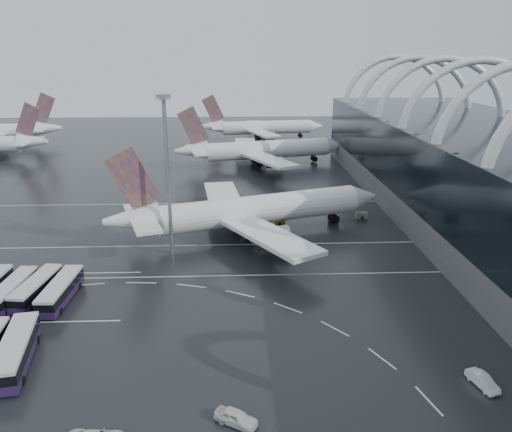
{
  "coord_description": "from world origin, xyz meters",
  "views": [
    {
      "loc": [
        6.38,
        -78.11,
        35.78
      ],
      "look_at": [
        9.97,
        8.44,
        7.0
      ],
      "focal_mm": 35.0,
      "sensor_mm": 36.0,
      "label": 1
    }
  ],
  "objects_px": {
    "jet_remote_far": "(5,131)",
    "floodlight_mast": "(167,157)",
    "van_curve_c": "(483,381)",
    "airliner_main": "(248,212)",
    "bus_row_near_b": "(12,290)",
    "bus_row_near_c": "(36,288)",
    "gse_cart_belly_a": "(280,221)",
    "gse_cart_belly_b": "(333,217)",
    "van_curve_b": "(236,417)",
    "bus_row_near_d": "(61,291)",
    "airliner_gate_b": "(259,150)",
    "bus_row_far_c": "(16,351)",
    "gse_cart_belly_d": "(362,215)",
    "gse_cart_belly_c": "(265,230)",
    "airliner_gate_c": "(260,128)"
  },
  "relations": [
    {
      "from": "bus_row_near_c",
      "to": "gse_cart_belly_b",
      "type": "xyz_separation_m",
      "value": [
        51.97,
        34.62,
        -1.03
      ]
    },
    {
      "from": "airliner_gate_c",
      "to": "floodlight_mast",
      "type": "bearing_deg",
      "value": -107.78
    },
    {
      "from": "bus_row_near_c",
      "to": "gse_cart_belly_d",
      "type": "distance_m",
      "value": 68.6
    },
    {
      "from": "airliner_gate_b",
      "to": "jet_remote_far",
      "type": "bearing_deg",
      "value": 143.04
    },
    {
      "from": "van_curve_b",
      "to": "gse_cart_belly_a",
      "type": "distance_m",
      "value": 61.42
    },
    {
      "from": "van_curve_b",
      "to": "gse_cart_belly_b",
      "type": "distance_m",
      "value": 66.64
    },
    {
      "from": "bus_row_near_b",
      "to": "bus_row_near_c",
      "type": "relative_size",
      "value": 0.98
    },
    {
      "from": "airliner_gate_c",
      "to": "bus_row_near_c",
      "type": "height_order",
      "value": "airliner_gate_c"
    },
    {
      "from": "bus_row_near_b",
      "to": "bus_row_far_c",
      "type": "distance_m",
      "value": 18.11
    },
    {
      "from": "airliner_main",
      "to": "bus_row_near_b",
      "type": "distance_m",
      "value": 44.98
    },
    {
      "from": "bus_row_far_c",
      "to": "gse_cart_belly_a",
      "type": "height_order",
      "value": "bus_row_far_c"
    },
    {
      "from": "van_curve_b",
      "to": "van_curve_c",
      "type": "distance_m",
      "value": 28.02
    },
    {
      "from": "airliner_gate_b",
      "to": "gse_cart_belly_b",
      "type": "xyz_separation_m",
      "value": [
        13.76,
        -56.18,
        -4.35
      ]
    },
    {
      "from": "bus_row_near_d",
      "to": "floodlight_mast",
      "type": "bearing_deg",
      "value": -36.76
    },
    {
      "from": "bus_row_near_b",
      "to": "bus_row_near_c",
      "type": "height_order",
      "value": "bus_row_near_c"
    },
    {
      "from": "floodlight_mast",
      "to": "airliner_main",
      "type": "bearing_deg",
      "value": 33.76
    },
    {
      "from": "jet_remote_far",
      "to": "floodlight_mast",
      "type": "distance_m",
      "value": 142.0
    },
    {
      "from": "gse_cart_belly_d",
      "to": "jet_remote_far",
      "type": "bearing_deg",
      "value": 140.85
    },
    {
      "from": "airliner_gate_c",
      "to": "gse_cart_belly_a",
      "type": "height_order",
      "value": "airliner_gate_c"
    },
    {
      "from": "airliner_gate_b",
      "to": "jet_remote_far",
      "type": "xyz_separation_m",
      "value": [
        -99.58,
        42.53,
        0.3
      ]
    },
    {
      "from": "gse_cart_belly_b",
      "to": "gse_cart_belly_d",
      "type": "distance_m",
      "value": 6.69
    },
    {
      "from": "airliner_gate_c",
      "to": "van_curve_c",
      "type": "height_order",
      "value": "airliner_gate_c"
    },
    {
      "from": "bus_row_near_c",
      "to": "van_curve_b",
      "type": "height_order",
      "value": "bus_row_near_c"
    },
    {
      "from": "bus_row_far_c",
      "to": "gse_cart_belly_d",
      "type": "distance_m",
      "value": 75.96
    },
    {
      "from": "bus_row_near_b",
      "to": "gse_cart_belly_c",
      "type": "xyz_separation_m",
      "value": [
        39.74,
        27.67,
        -0.98
      ]
    },
    {
      "from": "gse_cart_belly_a",
      "to": "airliner_gate_c",
      "type": "bearing_deg",
      "value": 89.45
    },
    {
      "from": "van_curve_b",
      "to": "gse_cart_belly_a",
      "type": "height_order",
      "value": "van_curve_b"
    },
    {
      "from": "airliner_gate_b",
      "to": "van_curve_b",
      "type": "bearing_deg",
      "value": -107.71
    },
    {
      "from": "gse_cart_belly_a",
      "to": "gse_cart_belly_b",
      "type": "bearing_deg",
      "value": 10.79
    },
    {
      "from": "airliner_gate_b",
      "to": "gse_cart_belly_b",
      "type": "relative_size",
      "value": 25.47
    },
    {
      "from": "bus_row_near_d",
      "to": "gse_cart_belly_c",
      "type": "distance_m",
      "value": 43.0
    },
    {
      "from": "bus_row_near_b",
      "to": "floodlight_mast",
      "type": "xyz_separation_m",
      "value": [
        21.8,
        17.15,
        16.52
      ]
    },
    {
      "from": "van_curve_c",
      "to": "airliner_main",
      "type": "bearing_deg",
      "value": 101.91
    },
    {
      "from": "bus_row_far_c",
      "to": "gse_cart_belly_d",
      "type": "bearing_deg",
      "value": -56.0
    },
    {
      "from": "airliner_main",
      "to": "bus_row_near_d",
      "type": "height_order",
      "value": "airliner_main"
    },
    {
      "from": "jet_remote_far",
      "to": "gse_cart_belly_b",
      "type": "height_order",
      "value": "jet_remote_far"
    },
    {
      "from": "airliner_gate_c",
      "to": "floodlight_mast",
      "type": "xyz_separation_m",
      "value": [
        -22.45,
        -125.51,
        13.43
      ]
    },
    {
      "from": "gse_cart_belly_b",
      "to": "airliner_main",
      "type": "bearing_deg",
      "value": -156.18
    },
    {
      "from": "airliner_main",
      "to": "gse_cart_belly_b",
      "type": "xyz_separation_m",
      "value": [
        19.27,
        8.51,
        -4.35
      ]
    },
    {
      "from": "van_curve_b",
      "to": "jet_remote_far",
      "type": "bearing_deg",
      "value": 59.63
    },
    {
      "from": "bus_row_near_c",
      "to": "van_curve_b",
      "type": "relative_size",
      "value": 2.71
    },
    {
      "from": "airliner_main",
      "to": "airliner_gate_b",
      "type": "distance_m",
      "value": 64.92
    },
    {
      "from": "airliner_gate_b",
      "to": "gse_cart_belly_c",
      "type": "bearing_deg",
      "value": -105.48
    },
    {
      "from": "bus_row_near_d",
      "to": "gse_cart_belly_d",
      "type": "bearing_deg",
      "value": -53.6
    },
    {
      "from": "airliner_main",
      "to": "bus_row_near_d",
      "type": "relative_size",
      "value": 4.48
    },
    {
      "from": "airliner_gate_b",
      "to": "van_curve_b",
      "type": "height_order",
      "value": "airliner_gate_b"
    },
    {
      "from": "jet_remote_far",
      "to": "gse_cart_belly_c",
      "type": "height_order",
      "value": "jet_remote_far"
    },
    {
      "from": "bus_row_near_b",
      "to": "bus_row_far_c",
      "type": "bearing_deg",
      "value": -152.89
    },
    {
      "from": "airliner_main",
      "to": "bus_row_near_c",
      "type": "bearing_deg",
      "value": -160.34
    },
    {
      "from": "bus_row_near_d",
      "to": "gse_cart_belly_b",
      "type": "bearing_deg",
      "value": -50.91
    }
  ]
}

